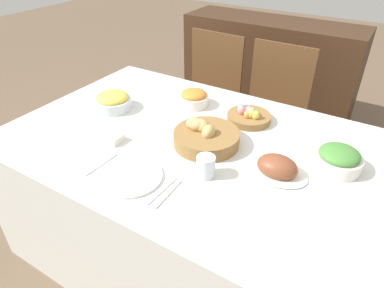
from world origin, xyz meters
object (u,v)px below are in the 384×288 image
Objects in this scene: chair_far_center at (271,109)px; bread_basket at (205,136)px; drinking_cup at (206,166)px; butter_dish at (110,137)px; ham_platter at (277,168)px; green_salad_bowl at (338,159)px; chair_far_left at (207,93)px; pineapple_bowl at (113,101)px; dinner_plate at (130,177)px; sideboard at (268,71)px; knife at (162,191)px; egg_basket at (249,116)px; fork at (101,165)px; spoon at (169,194)px; carrot_bowl at (194,98)px.

chair_far_center is 0.95m from bread_basket.
drinking_cup reaches higher than butter_dish.
ham_platter is 0.25m from green_salad_bowl.
chair_far_left is 7.70× the size of butter_dish.
drinking_cup is 0.49m from butter_dish.
pineapple_bowl reaches higher than drinking_cup.
dinner_plate is (0.45, -0.40, -0.04)m from pineapple_bowl.
sideboard is 1.75m from bread_basket.
bread_basket is 3.34× the size of drinking_cup.
knife is (0.03, -1.26, 0.24)m from chair_far_center.
chair_far_left reaches higher than dinner_plate.
bread_basket is 0.36m from knife.
sideboard reaches higher than pineapple_bowl.
egg_basket is 0.74m from fork.
dinner_plate is at bearing -107.98° from egg_basket.
butter_dish is at bearing -107.97° from chair_far_center.
green_salad_bowl is 1.08× the size of knife.
pineapple_bowl is 0.31m from butter_dish.
chair_far_left is 1.40m from spoon.
bread_basket is 1.67× the size of knife.
chair_far_left is at bearing 142.81° from green_salad_bowl.
chair_far_center is 4.87× the size of green_salad_bowl.
carrot_bowl is at bearing 99.50° from dinner_plate.
carrot_bowl is at bearing 129.00° from bread_basket.
carrot_bowl and drinking_cup have the same top height.
drinking_cup is at bearing -18.64° from pineapple_bowl.
dinner_plate is (0.19, -2.04, 0.30)m from sideboard.
fork is (-0.28, -1.26, 0.24)m from chair_far_center.
green_salad_bowl is (0.85, -1.56, 0.34)m from sideboard.
egg_basket and ham_platter have the same top height.
ham_platter is 0.45m from knife.
fork is (-0.15, 0.00, -0.00)m from dinner_plate.
carrot_bowl reaches higher than fork.
ham_platter is at bearing -29.69° from carrot_bowl.
egg_basket is at bearing -0.64° from carrot_bowl.
ham_platter is at bearing 33.65° from drinking_cup.
carrot_bowl is 1.35× the size of butter_dish.
drinking_cup is at bearing 0.65° from butter_dish.
fork is at bearing -93.72° from carrot_bowl.
fork is 1.99× the size of drinking_cup.
green_salad_bowl is at bearing -34.17° from chair_far_left.
drinking_cup is at bearing -57.92° from chair_far_left.
egg_basket is at bearing 62.70° from fork.
chair_far_center reaches higher than pineapple_bowl.
ham_platter is at bearing -51.34° from egg_basket.
green_salad_bowl reaches higher than pineapple_bowl.
bread_basket is 1.67× the size of spoon.
chair_far_left and chair_far_center have the same top height.
carrot_bowl is at bearing 113.66° from knife.
butter_dish is (-0.46, -0.49, -0.01)m from egg_basket.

